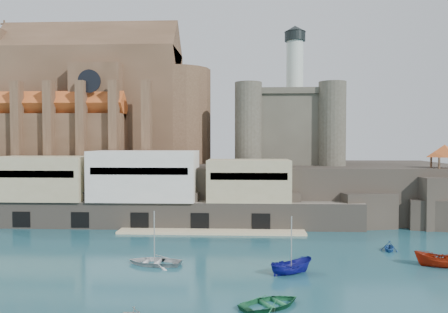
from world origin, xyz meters
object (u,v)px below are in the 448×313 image
at_px(church, 99,107).
at_px(castle_keep, 286,124).
at_px(boat_2, 291,274).
at_px(pavilion, 445,152).

bearing_deg(church, castle_keep, -1.11).
distance_m(church, boat_2, 62.21).
distance_m(castle_keep, pavilion, 30.50).
bearing_deg(castle_keep, pavilion, -30.18).
bearing_deg(pavilion, boat_2, -135.19).
relative_size(church, pavilion, 7.34).
xyz_separation_m(castle_keep, pavilion, (25.92, -15.08, -5.59)).
relative_size(pavilion, boat_2, 1.22).
bearing_deg(boat_2, pavilion, -73.10).
relative_size(church, boat_2, 9.00).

